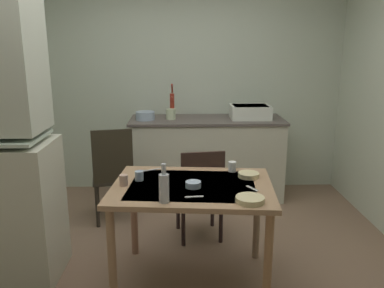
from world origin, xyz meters
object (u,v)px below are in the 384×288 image
serving_bowl_wide (250,199)px  mug_dark (139,176)px  mixing_bowl_counter (145,116)px  glass_bottle (164,187)px  chair_by_counter (113,174)px  sink_basin (250,112)px  dining_table (192,197)px  chair_far_side (200,191)px  hand_pump (172,103)px

serving_bowl_wide → mug_dark: size_ratio=2.67×
mixing_bowl_counter → glass_bottle: 2.02m
serving_bowl_wide → mug_dark: (-0.75, 0.44, 0.02)m
chair_by_counter → serving_bowl_wide: chair_by_counter is taller
sink_basin → mug_dark: size_ratio=6.30×
dining_table → mug_dark: bearing=164.5°
chair_far_side → chair_by_counter: size_ratio=0.89×
sink_basin → serving_bowl_wide: bearing=-99.4°
chair_far_side → glass_bottle: bearing=-105.9°
sink_basin → mixing_bowl_counter: sink_basin is taller
chair_by_counter → mug_dark: (0.36, -0.94, 0.29)m
hand_pump → mug_dark: hand_pump is taller
dining_table → chair_by_counter: 1.30m
mug_dark → chair_by_counter: bearing=111.0°
dining_table → serving_bowl_wide: serving_bowl_wide is taller
chair_by_counter → serving_bowl_wide: size_ratio=5.21×
mixing_bowl_counter → serving_bowl_wide: (0.84, -2.01, -0.19)m
dining_table → glass_bottle: 0.42m
sink_basin → hand_pump: hand_pump is taller
dining_table → sink_basin: bearing=68.0°
hand_pump → chair_far_side: bearing=-76.6°
glass_bottle → mug_dark: bearing=115.4°
sink_basin → serving_bowl_wide: 2.10m
sink_basin → glass_bottle: 2.24m
dining_table → mug_dark: (-0.39, 0.11, 0.13)m
mixing_bowl_counter → glass_bottle: (0.29, -2.00, -0.10)m
hand_pump → dining_table: size_ratio=0.32×
hand_pump → glass_bottle: hand_pump is taller
dining_table → glass_bottle: bearing=-120.7°
sink_basin → mixing_bowl_counter: (-1.18, -0.05, -0.03)m
sink_basin → hand_pump: (-0.88, 0.05, 0.09)m
hand_pump → serving_bowl_wide: size_ratio=2.09×
chair_by_counter → serving_bowl_wide: bearing=-51.2°
chair_far_side → chair_by_counter: (-0.84, 0.39, 0.04)m
dining_table → serving_bowl_wide: bearing=-42.7°
glass_bottle → chair_by_counter: bearing=112.4°
dining_table → chair_by_counter: (-0.75, 1.05, -0.16)m
mug_dark → glass_bottle: (0.20, -0.43, 0.07)m
hand_pump → chair_far_side: hand_pump is taller
chair_by_counter → mug_dark: 1.05m
mixing_bowl_counter → chair_by_counter: size_ratio=0.22×
glass_bottle → mixing_bowl_counter: bearing=98.3°
chair_far_side → sink_basin: bearing=60.4°
mixing_bowl_counter → mug_dark: mixing_bowl_counter is taller
chair_by_counter → glass_bottle: 1.52m
dining_table → hand_pump: bearing=95.8°
mixing_bowl_counter → dining_table: mixing_bowl_counter is taller
dining_table → serving_bowl_wide: 0.50m
dining_table → glass_bottle: (-0.19, -0.32, 0.20)m
mug_dark → glass_bottle: glass_bottle is taller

